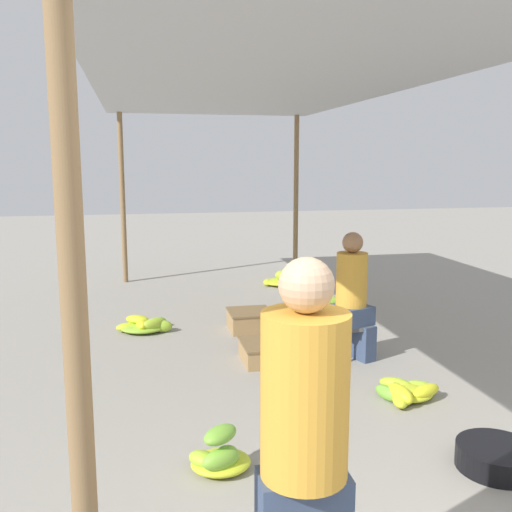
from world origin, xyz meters
TOP-DOWN VIEW (x-y plane):
  - canopy_post_front_left at (-1.42, 0.30)m, footprint 0.08×0.08m
  - canopy_post_back_left at (-1.42, 7.80)m, footprint 0.08×0.08m
  - canopy_post_back_right at (1.42, 7.80)m, footprint 0.08×0.08m
  - canopy_tarp at (0.00, 4.05)m, footprint 3.23×7.90m
  - vendor_foreground at (-0.63, 0.51)m, footprint 0.36×0.35m
  - stool at (0.80, 3.65)m, footprint 0.34×0.34m
  - vendor_seated at (0.81, 3.65)m, footprint 0.43×0.43m
  - basin_black at (0.95, 1.52)m, footprint 0.51×0.51m
  - banana_pile_left_0 at (-0.77, 1.84)m, footprint 0.42×0.35m
  - banana_pile_left_1 at (-1.16, 4.97)m, footprint 0.65×0.47m
  - banana_pile_right_0 at (1.11, 5.76)m, footprint 0.54×0.58m
  - banana_pile_right_1 at (0.87, 2.62)m, footprint 0.55×0.55m
  - banana_pile_right_2 at (1.07, 5.12)m, footprint 0.45×0.45m
  - banana_pile_right_3 at (1.00, 7.06)m, footprint 0.65×0.64m
  - crate_near at (-0.01, 3.72)m, footprint 0.52×0.52m
  - crate_mid at (0.02, 4.79)m, footprint 0.48×0.48m

SIDE VIEW (x-z plane):
  - banana_pile_right_1 at x=0.87m, z-range -0.01..0.14m
  - banana_pile_left_1 at x=-1.16m, z-range -0.02..0.16m
  - basin_black at x=0.95m, z-range 0.00..0.15m
  - banana_pile_right_0 at x=1.11m, z-range -0.06..0.22m
  - banana_pile_right_3 at x=1.00m, z-range -0.04..0.20m
  - banana_pile_right_2 at x=1.07m, z-range -0.03..0.21m
  - crate_near at x=-0.01m, z-range 0.00..0.19m
  - banana_pile_left_0 at x=-0.77m, z-range -0.05..0.25m
  - crate_mid at x=0.02m, z-range 0.00..0.23m
  - stool at x=0.80m, z-range 0.11..0.46m
  - vendor_seated at x=0.81m, z-range 0.01..1.27m
  - vendor_foreground at x=-0.63m, z-range 0.03..1.61m
  - canopy_post_front_left at x=-1.42m, z-range 0.00..2.67m
  - canopy_post_back_left at x=-1.42m, z-range 0.00..2.67m
  - canopy_post_back_right at x=1.42m, z-range 0.00..2.67m
  - canopy_tarp at x=0.00m, z-range 2.67..2.71m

